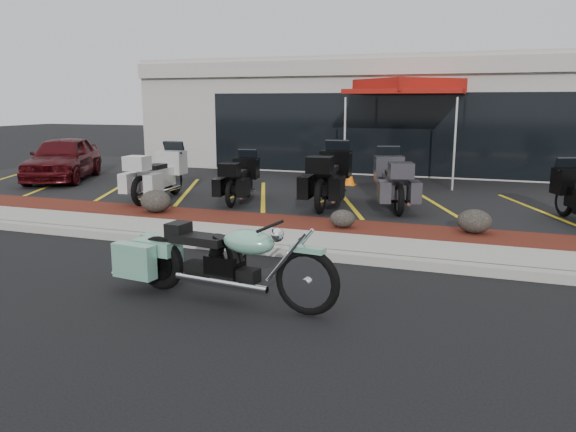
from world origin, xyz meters
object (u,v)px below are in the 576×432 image
at_px(hero_cruiser, 308,272).
at_px(popup_canopy, 408,89).
at_px(parked_car, 63,158).
at_px(touring_white, 174,168).
at_px(traffic_cone, 350,177).

relative_size(hero_cruiser, popup_canopy, 0.75).
bearing_deg(parked_car, touring_white, -38.99).
distance_m(touring_white, traffic_cone, 5.03).
xyz_separation_m(touring_white, traffic_cone, (3.89, 3.15, -0.45)).
bearing_deg(popup_canopy, traffic_cone, -150.88).
bearing_deg(traffic_cone, hero_cruiser, -79.44).
height_order(hero_cruiser, parked_car, parked_car).
xyz_separation_m(hero_cruiser, traffic_cone, (-1.81, 9.69, -0.16)).
distance_m(hero_cruiser, parked_car, 12.94).
bearing_deg(touring_white, traffic_cone, -54.93).
bearing_deg(traffic_cone, popup_canopy, 48.53).
height_order(touring_white, traffic_cone, touring_white).
height_order(hero_cruiser, traffic_cone, hero_cruiser).
height_order(touring_white, popup_canopy, popup_canopy).
height_order(parked_car, traffic_cone, parked_car).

